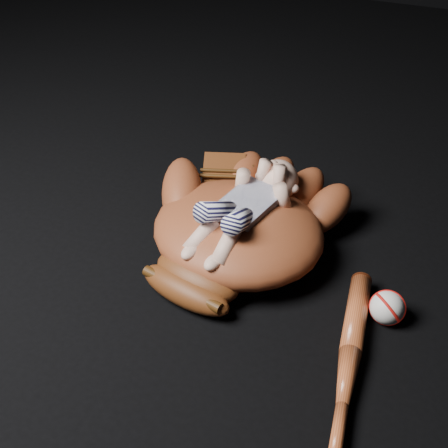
# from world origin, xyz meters

# --- Properties ---
(baseball_glove) EXTENTS (0.60, 0.65, 0.17)m
(baseball_glove) POSITION_xyz_m (-0.08, 0.10, 0.09)
(baseball_glove) COLOR maroon
(baseball_glove) RESTS_ON ground
(newborn_baby) EXTENTS (0.24, 0.39, 0.14)m
(newborn_baby) POSITION_xyz_m (-0.08, 0.09, 0.13)
(newborn_baby) COLOR #D8A48B
(newborn_baby) RESTS_ON baseball_glove
(baseball_bat) EXTENTS (0.09, 0.46, 0.04)m
(baseball_bat) POSITION_xyz_m (0.22, -0.14, 0.02)
(baseball_bat) COLOR #A4451F
(baseball_bat) RESTS_ON ground
(baseball) EXTENTS (0.09, 0.09, 0.07)m
(baseball) POSITION_xyz_m (0.26, 0.01, 0.03)
(baseball) COLOR silver
(baseball) RESTS_ON ground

